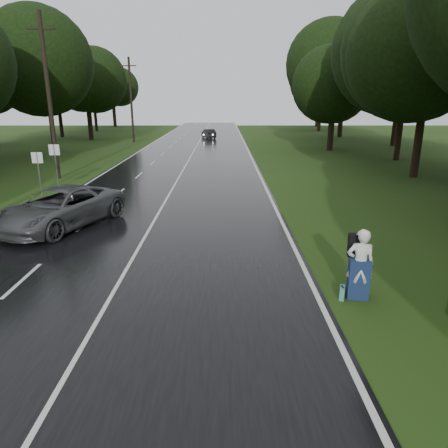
{
  "coord_description": "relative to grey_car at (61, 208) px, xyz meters",
  "views": [
    {
      "loc": [
        3.16,
        -9.4,
        5.34
      ],
      "look_at": [
        3.18,
        4.39,
        1.1
      ],
      "focal_mm": 32.6,
      "sensor_mm": 36.0,
      "label": 1
    }
  ],
  "objects": [
    {
      "name": "road_sign_a",
      "position": [
        -3.35,
        5.73,
        -0.87
      ],
      "size": [
        0.61,
        0.1,
        2.54
      ],
      "primitive_type": null,
      "color": "white",
      "rests_on": "ground"
    },
    {
      "name": "hitchhiker",
      "position": [
        10.76,
        -6.59,
        0.07
      ],
      "size": [
        0.8,
        0.74,
        2.03
      ],
      "color": "silver",
      "rests_on": "ground"
    },
    {
      "name": "grey_car",
      "position": [
        0.0,
        0.0,
        0.0
      ],
      "size": [
        4.89,
        6.61,
        1.67
      ],
      "primitive_type": "imported",
      "rotation": [
        0.0,
        0.0,
        5.88
      ],
      "color": "#4C4E51",
      "rests_on": "road"
    },
    {
      "name": "tree_left_f",
      "position": [
        -11.17,
        39.95,
        -0.87
      ],
      "size": [
        8.78,
        8.78,
        13.72
      ],
      "primitive_type": null,
      "color": "black",
      "rests_on": "ground"
    },
    {
      "name": "tree_left_e",
      "position": [
        -10.7,
        26.15,
        -0.87
      ],
      "size": [
        9.5,
        9.5,
        14.85
      ],
      "primitive_type": null,
      "color": "black",
      "rests_on": "ground"
    },
    {
      "name": "utility_pole_mid",
      "position": [
        -4.65,
        11.51,
        -0.87
      ],
      "size": [
        1.8,
        0.28,
        10.73
      ],
      "primitive_type": null,
      "color": "black",
      "rests_on": "ground"
    },
    {
      "name": "utility_pole_far",
      "position": [
        -4.65,
        36.69,
        -0.87
      ],
      "size": [
        1.8,
        0.28,
        10.34
      ],
      "primitive_type": null,
      "color": "black",
      "rests_on": "ground"
    },
    {
      "name": "road",
      "position": [
        3.85,
        12.47,
        -0.85
      ],
      "size": [
        12.0,
        140.0,
        0.04
      ],
      "primitive_type": "cube",
      "color": "black",
      "rests_on": "ground"
    },
    {
      "name": "lane_center",
      "position": [
        3.85,
        12.47,
        -0.83
      ],
      "size": [
        0.12,
        140.0,
        0.01
      ],
      "primitive_type": "cube",
      "color": "silver",
      "rests_on": "road"
    },
    {
      "name": "road_sign_b",
      "position": [
        -3.35,
        8.15,
        -0.87
      ],
      "size": [
        0.65,
        0.1,
        2.71
      ],
      "primitive_type": null,
      "color": "white",
      "rests_on": "ground"
    },
    {
      "name": "far_car",
      "position": [
        4.9,
        42.27,
        -0.21
      ],
      "size": [
        2.32,
        4.03,
        1.26
      ],
      "primitive_type": "imported",
      "rotation": [
        0.0,
        0.0,
        3.42
      ],
      "color": "black",
      "rests_on": "road"
    },
    {
      "name": "tree_right_d",
      "position": [
        20.64,
        11.92,
        -0.87
      ],
      "size": [
        9.44,
        9.44,
        14.75
      ],
      "primitive_type": null,
      "color": "black",
      "rests_on": "ground"
    },
    {
      "name": "ground",
      "position": [
        3.85,
        -7.53,
        -0.87
      ],
      "size": [
        160.0,
        160.0,
        0.0
      ],
      "primitive_type": "plane",
      "color": "#243F12",
      "rests_on": "ground"
    },
    {
      "name": "tree_right_e",
      "position": [
        18.56,
        27.71,
        -0.87
      ],
      "size": [
        7.32,
        7.32,
        11.44
      ],
      "primitive_type": null,
      "color": "black",
      "rests_on": "ground"
    },
    {
      "name": "tree_right_f",
      "position": [
        21.56,
        39.58,
        -0.87
      ],
      "size": [
        10.49,
        10.49,
        16.38
      ],
      "primitive_type": null,
      "color": "black",
      "rests_on": "ground"
    },
    {
      "name": "suitcase",
      "position": [
        10.33,
        -6.62,
        -0.72
      ],
      "size": [
        0.26,
        0.47,
        0.32
      ],
      "primitive_type": "cube",
      "rotation": [
        0.0,
        0.0,
        5.98
      ],
      "color": "teal",
      "rests_on": "ground"
    }
  ]
}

